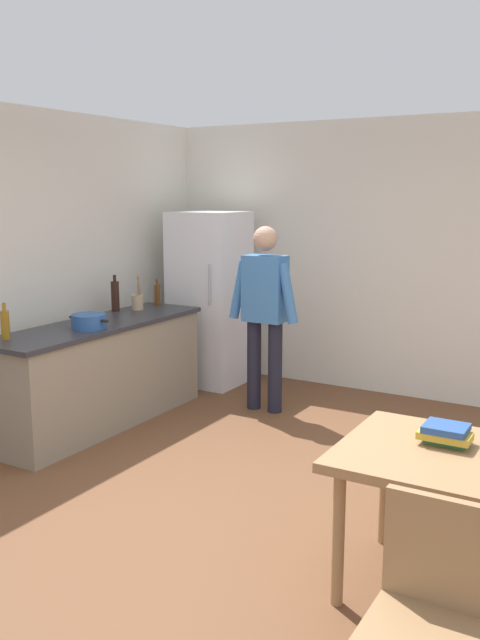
% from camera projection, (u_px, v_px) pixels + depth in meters
% --- Properties ---
extents(ground_plane, '(14.00, 14.00, 0.00)m').
position_uv_depth(ground_plane, '(258.00, 513.00, 4.30)').
color(ground_plane, brown).
extents(wall_back, '(6.40, 0.12, 2.70)m').
position_uv_depth(wall_back, '(407.00, 260.00, 6.60)').
color(wall_back, silver).
rests_on(wall_back, ground_plane).
extents(kitchen_counter, '(0.64, 2.20, 0.90)m').
position_uv_depth(kitchen_counter, '(100.00, 373.00, 5.89)').
color(kitchen_counter, gray).
rests_on(kitchen_counter, ground_plane).
extents(refrigerator, '(0.70, 0.67, 1.80)m').
position_uv_depth(refrigerator, '(210.00, 299.00, 7.11)').
color(refrigerator, white).
rests_on(refrigerator, ground_plane).
extents(person, '(0.70, 0.22, 1.70)m').
position_uv_depth(person, '(265.00, 306.00, 6.16)').
color(person, '#1E1E2D').
rests_on(person, ground_plane).
extents(chair, '(0.42, 0.42, 0.91)m').
position_uv_depth(chair, '(431.00, 607.00, 2.43)').
color(chair, '#9E754C').
rests_on(chair, ground_plane).
extents(cooking_pot, '(0.40, 0.28, 0.12)m').
position_uv_depth(cooking_pot, '(89.00, 321.00, 5.53)').
color(cooking_pot, '#285193').
rests_on(cooking_pot, kitchen_counter).
extents(utensil_jar, '(0.11, 0.11, 0.32)m').
position_uv_depth(utensil_jar, '(138.00, 301.00, 6.43)').
color(utensil_jar, tan).
rests_on(utensil_jar, kitchen_counter).
extents(bottle_beer_brown, '(0.06, 0.06, 0.26)m').
position_uv_depth(bottle_beer_brown, '(157.00, 295.00, 6.68)').
color(bottle_beer_brown, '#5B3314').
rests_on(bottle_beer_brown, kitchen_counter).
extents(bottle_oil_amber, '(0.06, 0.06, 0.28)m').
position_uv_depth(bottle_oil_amber, '(5.00, 324.00, 5.12)').
color(bottle_oil_amber, '#996619').
rests_on(bottle_oil_amber, kitchen_counter).
extents(bottle_wine_dark, '(0.08, 0.08, 0.34)m').
position_uv_depth(bottle_wine_dark, '(115.00, 296.00, 6.34)').
color(bottle_wine_dark, black).
rests_on(bottle_wine_dark, kitchen_counter).
extents(book_stack, '(0.26, 0.19, 0.10)m').
position_uv_depth(book_stack, '(446.00, 434.00, 3.40)').
color(book_stack, '#387A47').
rests_on(book_stack, dining_table).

